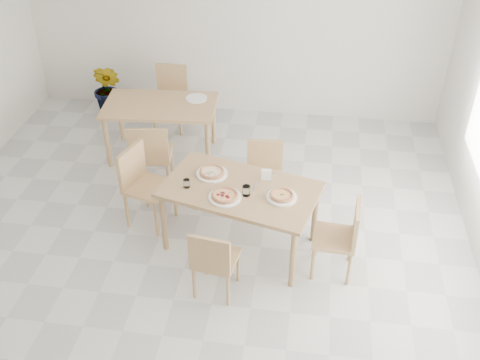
# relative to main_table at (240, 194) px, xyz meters

# --- Properties ---
(main_table) EXTENTS (1.73, 1.24, 0.75)m
(main_table) POSITION_rel_main_table_xyz_m (0.00, 0.00, 0.00)
(main_table) COLOR #A47B54
(main_table) RESTS_ON ground
(chair_south) EXTENTS (0.45, 0.45, 0.80)m
(chair_south) POSITION_rel_main_table_xyz_m (-0.14, -0.76, -0.21)
(chair_south) COLOR tan
(chair_south) RESTS_ON ground
(chair_north) EXTENTS (0.44, 0.44, 0.83)m
(chair_north) POSITION_rel_main_table_xyz_m (0.18, 0.74, -0.19)
(chair_north) COLOR tan
(chair_north) RESTS_ON ground
(chair_west) EXTENTS (0.57, 0.57, 0.92)m
(chair_west) POSITION_rel_main_table_xyz_m (-1.13, 0.28, -0.14)
(chair_west) COLOR tan
(chair_west) RESTS_ON ground
(chair_east) EXTENTS (0.44, 0.44, 0.84)m
(chair_east) POSITION_rel_main_table_xyz_m (1.06, -0.26, -0.18)
(chair_east) COLOR tan
(chair_east) RESTS_ON ground
(plate_margherita) EXTENTS (0.30, 0.30, 0.02)m
(plate_margherita) POSITION_rel_main_table_xyz_m (0.43, -0.10, 0.09)
(plate_margherita) COLOR white
(plate_margherita) RESTS_ON main_table
(plate_mushroom) EXTENTS (0.33, 0.33, 0.02)m
(plate_mushroom) POSITION_rel_main_table_xyz_m (-0.33, 0.20, 0.09)
(plate_mushroom) COLOR white
(plate_mushroom) RESTS_ON main_table
(plate_pepperoni) EXTENTS (0.32, 0.32, 0.02)m
(plate_pepperoni) POSITION_rel_main_table_xyz_m (-0.12, -0.18, 0.09)
(plate_pepperoni) COLOR white
(plate_pepperoni) RESTS_ON main_table
(pizza_margherita) EXTENTS (0.25, 0.25, 0.03)m
(pizza_margherita) POSITION_rel_main_table_xyz_m (0.43, -0.10, 0.11)
(pizza_margherita) COLOR tan
(pizza_margherita) RESTS_ON plate_margherita
(pizza_mushroom) EXTENTS (0.29, 0.29, 0.03)m
(pizza_mushroom) POSITION_rel_main_table_xyz_m (-0.33, 0.20, 0.11)
(pizza_mushroom) COLOR tan
(pizza_mushroom) RESTS_ON plate_mushroom
(pizza_pepperoni) EXTENTS (0.27, 0.27, 0.03)m
(pizza_pepperoni) POSITION_rel_main_table_xyz_m (-0.12, -0.18, 0.11)
(pizza_pepperoni) COLOR tan
(pizza_pepperoni) RESTS_ON plate_pepperoni
(tumbler_a) EXTENTS (0.08, 0.08, 0.11)m
(tumbler_a) POSITION_rel_main_table_xyz_m (0.08, -0.10, 0.13)
(tumbler_a) COLOR white
(tumbler_a) RESTS_ON main_table
(tumbler_b) EXTENTS (0.07, 0.07, 0.09)m
(tumbler_b) POSITION_rel_main_table_xyz_m (-0.54, -0.06, 0.12)
(tumbler_b) COLOR white
(tumbler_b) RESTS_ON main_table
(napkin_holder) EXTENTS (0.12, 0.07, 0.13)m
(napkin_holder) POSITION_rel_main_table_xyz_m (0.25, 0.18, 0.14)
(napkin_holder) COLOR silver
(napkin_holder) RESTS_ON main_table
(fork_a) EXTENTS (0.02, 0.17, 0.01)m
(fork_a) POSITION_rel_main_table_xyz_m (0.15, 0.04, 0.08)
(fork_a) COLOR silver
(fork_a) RESTS_ON main_table
(fork_b) EXTENTS (0.10, 0.14, 0.01)m
(fork_b) POSITION_rel_main_table_xyz_m (0.28, 0.23, 0.08)
(fork_b) COLOR silver
(fork_b) RESTS_ON main_table
(second_table) EXTENTS (1.48, 0.91, 0.75)m
(second_table) POSITION_rel_main_table_xyz_m (-1.27, 1.66, -0.01)
(second_table) COLOR tan
(second_table) RESTS_ON ground
(chair_back_s) EXTENTS (0.52, 0.52, 0.93)m
(chair_back_s) POSITION_rel_main_table_xyz_m (-1.18, 0.83, -0.13)
(chair_back_s) COLOR tan
(chair_back_s) RESTS_ON ground
(chair_back_n) EXTENTS (0.45, 0.45, 0.89)m
(chair_back_n) POSITION_rel_main_table_xyz_m (-1.34, 2.46, -0.15)
(chair_back_n) COLOR tan
(chair_back_n) RESTS_ON ground
(plate_empty) EXTENTS (0.27, 0.27, 0.02)m
(plate_empty) POSITION_rel_main_table_xyz_m (-0.84, 1.87, 0.09)
(plate_empty) COLOR white
(plate_empty) RESTS_ON second_table
(potted_plant) EXTENTS (0.56, 0.51, 0.81)m
(potted_plant) POSITION_rel_main_table_xyz_m (-2.36, 2.66, -0.26)
(potted_plant) COLOR #36661E
(potted_plant) RESTS_ON ground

